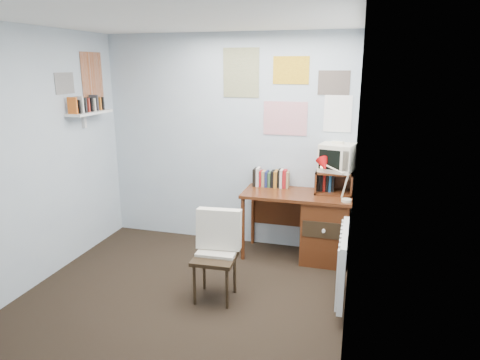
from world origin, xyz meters
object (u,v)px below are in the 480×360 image
(wall_shelf, at_px, (89,113))
(desk_lamp, at_px, (348,184))
(crt_tv, at_px, (337,156))
(desk_chair, at_px, (215,259))
(desk, at_px, (320,225))
(radiator, at_px, (343,263))
(tv_riser, at_px, (334,182))

(wall_shelf, bearing_deg, desk_lamp, 4.07)
(crt_tv, bearing_deg, desk_chair, -116.11)
(desk, xyz_separation_m, desk_lamp, (0.27, -0.18, 0.55))
(desk, height_order, crt_tv, crt_tv)
(desk_chair, relative_size, radiator, 1.02)
(crt_tv, bearing_deg, wall_shelf, -157.15)
(tv_riser, bearing_deg, desk_lamp, -62.48)
(desk, xyz_separation_m, wall_shelf, (-2.57, -0.38, 1.21))
(desk_chair, bearing_deg, wall_shelf, 153.91)
(desk, bearing_deg, tv_riser, 42.96)
(tv_riser, bearing_deg, desk_chair, -128.27)
(crt_tv, relative_size, wall_shelf, 0.56)
(desk_lamp, distance_m, crt_tv, 0.40)
(desk, xyz_separation_m, tv_riser, (0.12, 0.11, 0.48))
(desk_lamp, xyz_separation_m, crt_tv, (-0.13, 0.31, 0.22))
(crt_tv, bearing_deg, radiator, -69.58)
(radiator, bearing_deg, desk_lamp, 91.52)
(desk, height_order, desk_chair, desk_chair)
(desk_chair, bearing_deg, crt_tv, 49.29)
(crt_tv, height_order, radiator, crt_tv)
(wall_shelf, bearing_deg, desk, 8.40)
(desk, xyz_separation_m, radiator, (0.29, -0.93, 0.01))
(radiator, bearing_deg, desk_chair, -170.12)
(desk_lamp, height_order, wall_shelf, wall_shelf)
(desk, bearing_deg, wall_shelf, -171.60)
(desk_chair, relative_size, crt_tv, 2.34)
(desk, height_order, desk_lamp, desk_lamp)
(desk_chair, distance_m, desk_lamp, 1.57)
(desk, relative_size, crt_tv, 3.46)
(desk_chair, xyz_separation_m, radiator, (1.15, 0.20, 0.01))
(desk_chair, relative_size, desk_lamp, 2.12)
(desk, distance_m, crt_tv, 0.79)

